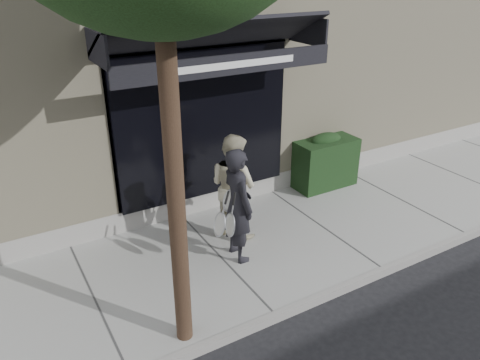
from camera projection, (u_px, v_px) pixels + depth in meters
ground at (318, 230)px, 8.41m from camera, size 80.00×80.00×0.00m
sidewalk at (319, 227)px, 8.38m from camera, size 20.00×3.00×0.12m
curb at (383, 271)px, 7.17m from camera, size 20.00×0.10×0.14m
building_facade at (194, 37)px, 11.11m from camera, size 14.30×8.04×5.64m
hedge at (324, 161)px, 9.61m from camera, size 1.30×0.70×1.14m
pedestrian_front at (238, 205)px, 7.07m from camera, size 0.79×0.76×1.83m
pedestrian_back at (233, 185)px, 7.74m from camera, size 0.90×1.03×1.79m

